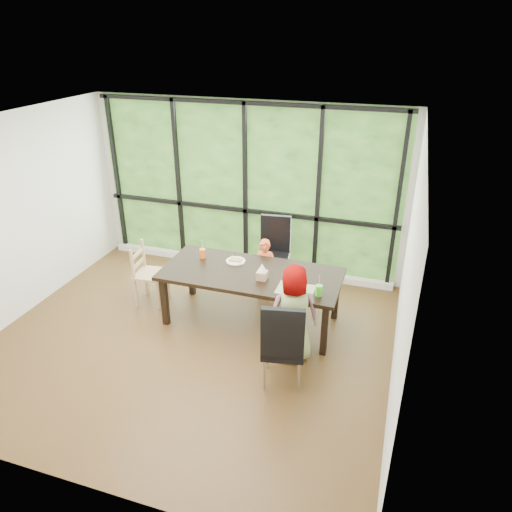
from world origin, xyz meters
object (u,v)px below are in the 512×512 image
Objects in this scene: child_toddler at (265,270)px; orange_cup at (203,253)px; tissue_box at (262,275)px; chair_window_leather at (273,253)px; plate_near at (296,288)px; child_older at (291,313)px; plate_far at (236,261)px; chair_end_beech at (151,274)px; chair_interior_leather at (283,341)px; dining_table at (251,297)px; green_cup at (319,290)px.

orange_cup is at bearing -151.12° from child_toddler.
chair_window_leather is at bearing 98.90° from tissue_box.
child_toddler is at bearing 127.69° from plate_near.
child_older is 1.29m from plate_far.
plate_far is 1.01× the size of plate_near.
child_toddler is 3.58× the size of plate_near.
chair_end_beech is at bearing -171.11° from plate_far.
plate_far is (-1.02, 1.28, 0.22)m from chair_interior_leather.
child_older is 0.38m from plate_near.
tissue_box is (-0.53, 0.91, 0.27)m from chair_interior_leather.
plate_near is at bearing -19.43° from dining_table.
plate_near is (2.20, -0.27, 0.31)m from chair_end_beech.
plate_near is 2.00× the size of orange_cup.
chair_window_leather is at bearing 69.81° from plate_far.
chair_end_beech reaches higher than orange_cup.
chair_interior_leather is 7.91× the size of green_cup.
chair_end_beech is at bearing -158.77° from child_toddler.
child_older is (-0.03, 0.46, 0.08)m from chair_interior_leather.
orange_cup is (-0.78, -0.86, 0.28)m from chair_window_leather.
orange_cup reaches higher than plate_far.
dining_table is 1.28m from chair_interior_leather.
chair_end_beech is at bearing 178.51° from dining_table.
orange_cup reaches higher than tissue_box.
chair_window_leather is at bearing -62.20° from chair_end_beech.
chair_interior_leather reaches higher than plate_near.
orange_cup is (-0.48, -0.03, 0.06)m from plate_far.
green_cup is (0.23, 0.73, 0.28)m from chair_interior_leather.
dining_table is 17.90× the size of orange_cup.
child_older is at bearing -97.68° from chair_interior_leather.
plate_far is (-0.30, 0.23, 0.38)m from dining_table.
dining_table is at bearing -89.72° from child_toddler.
chair_window_leather is 1.19m from orange_cup.
chair_interior_leather is 0.87× the size of child_older.
orange_cup is at bearing -176.51° from plate_far.
green_cup is at bearing -23.36° from plate_far.
plate_far is at bearing -62.34° from chair_interior_leather.
plate_near is at bearing -102.88° from chair_end_beech.
tissue_box is at bearing -88.39° from chair_window_leather.
chair_interior_leather is 1.09m from tissue_box.
child_older is at bearing -41.98° from tissue_box.
child_older reaches higher than orange_cup.
chair_interior_leather is 2.50m from chair_end_beech.
child_toddler is at bearing 104.16° from tissue_box.
plate_near is at bearing 165.69° from green_cup.
child_toddler is (-0.72, 1.67, -0.07)m from chair_interior_leather.
child_toddler reaches higher than plate_far.
child_older reaches higher than child_toddler.
orange_cup is at bearing 163.50° from green_cup.
tissue_box is at bearing -34.62° from dining_table.
orange_cup is 1.80m from green_cup.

